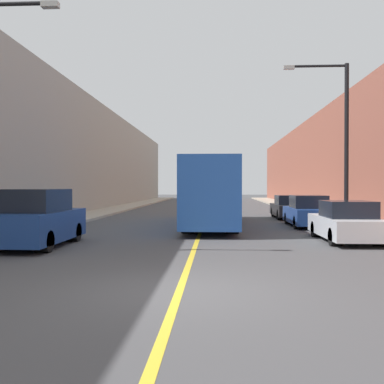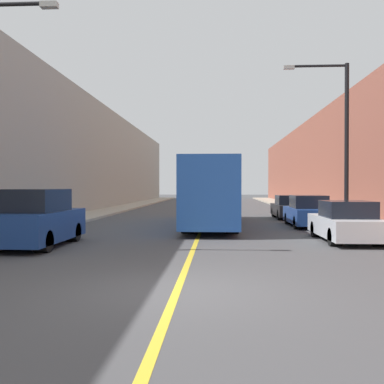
% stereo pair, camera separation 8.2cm
% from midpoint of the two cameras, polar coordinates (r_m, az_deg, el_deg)
% --- Properties ---
extents(ground_plane, '(200.00, 200.00, 0.00)m').
position_cam_midpoint_polar(ground_plane, '(8.77, -1.90, -12.49)').
color(ground_plane, '#474749').
extents(sidewalk_left, '(2.55, 72.00, 0.15)m').
position_cam_midpoint_polar(sidewalk_left, '(39.48, -9.33, -2.09)').
color(sidewalk_left, '#A89E8C').
rests_on(sidewalk_left, ground).
extents(sidewalk_right, '(2.55, 72.00, 0.15)m').
position_cam_midpoint_polar(sidewalk_right, '(39.18, 13.44, -2.12)').
color(sidewalk_right, '#A89E8C').
rests_on(sidewalk_right, ground).
extents(building_row_left, '(4.00, 72.00, 9.08)m').
position_cam_midpoint_polar(building_row_left, '(40.35, -13.90, 4.30)').
color(building_row_left, gray).
rests_on(building_row_left, ground).
extents(building_row_right, '(4.00, 72.00, 8.14)m').
position_cam_midpoint_polar(building_row_right, '(39.91, 18.09, 3.66)').
color(building_row_right, brown).
rests_on(building_row_right, ground).
extents(road_center_line, '(0.16, 72.00, 0.01)m').
position_cam_midpoint_polar(road_center_line, '(38.56, 2.01, -2.25)').
color(road_center_line, gold).
rests_on(road_center_line, ground).
extents(bus, '(2.43, 12.20, 3.22)m').
position_cam_midpoint_polar(bus, '(22.86, 2.35, 0.03)').
color(bus, '#1E4793').
rests_on(bus, ground).
extents(parked_suv_left, '(2.01, 4.49, 1.91)m').
position_cam_midpoint_polar(parked_suv_left, '(15.81, -19.36, -3.39)').
color(parked_suv_left, navy).
rests_on(parked_suv_left, ground).
extents(car_right_near, '(1.83, 4.50, 1.48)m').
position_cam_midpoint_polar(car_right_near, '(17.28, 18.86, -3.75)').
color(car_right_near, silver).
rests_on(car_right_near, ground).
extents(car_right_mid, '(1.78, 4.45, 1.56)m').
position_cam_midpoint_polar(car_right_mid, '(23.02, 14.37, -2.54)').
color(car_right_mid, navy).
rests_on(car_right_mid, ground).
extents(car_right_far, '(1.89, 4.62, 1.46)m').
position_cam_midpoint_polar(car_right_far, '(28.67, 12.20, -1.98)').
color(car_right_far, black).
rests_on(car_right_far, ground).
extents(street_lamp_right, '(3.03, 0.24, 7.60)m').
position_cam_midpoint_polar(street_lamp_right, '(22.27, 18.22, 7.21)').
color(street_lamp_right, black).
rests_on(street_lamp_right, sidewalk_right).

